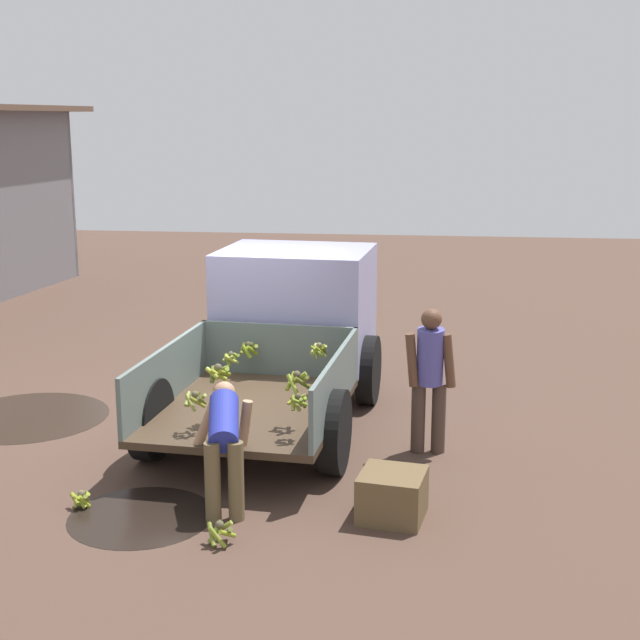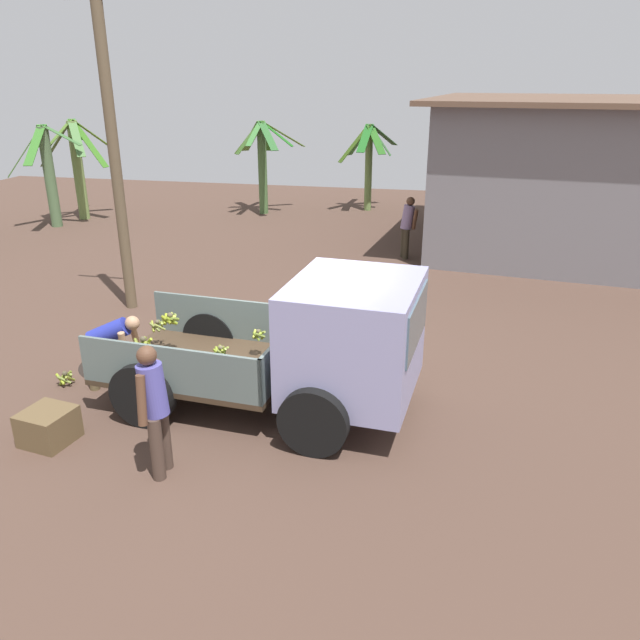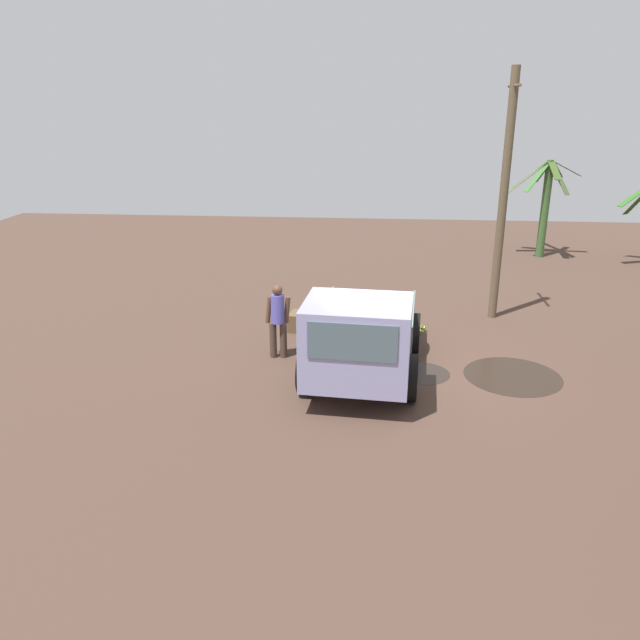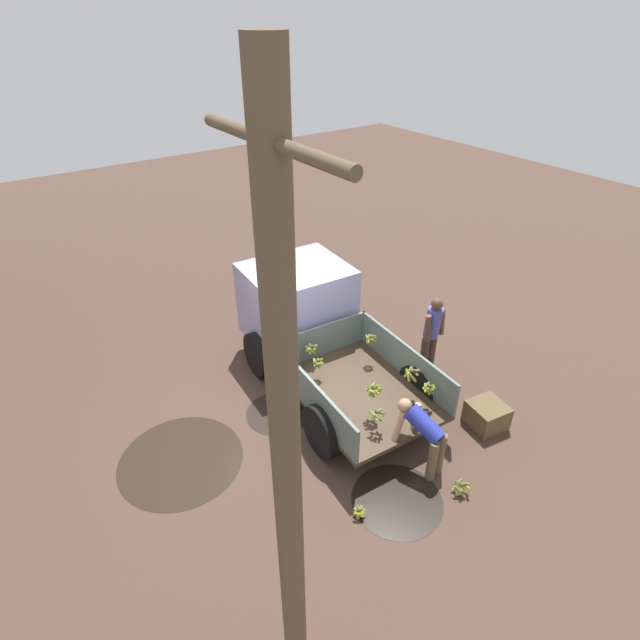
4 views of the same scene
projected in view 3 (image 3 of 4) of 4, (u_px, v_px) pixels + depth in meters
The scene contains 12 objects.
ground at pixel (393, 378), 12.77m from camera, with size 36.00×36.00×0.00m, color #4A352B.
mud_patch_0 at pixel (422, 373), 12.96m from camera, with size 1.15×1.15×0.01m, color black.
mud_patch_1 at pixel (396, 329), 15.46m from camera, with size 1.36×1.36×0.01m, color black.
mud_patch_2 at pixel (513, 376), 12.84m from camera, with size 1.99×1.99×0.01m, color black.
cargo_truck at pixel (359, 341), 11.80m from camera, with size 4.51×2.51×1.96m.
utility_pole at pixel (503, 197), 15.29m from camera, with size 1.27×0.21×6.13m.
banana_palm_2 at pixel (545, 204), 21.95m from camera, with size 2.71×2.43×3.41m.
person_foreground_visitor at pixel (278, 318), 13.51m from camera, with size 0.35×0.57×1.64m.
person_worker_loading at pixel (367, 305), 15.02m from camera, with size 0.85×0.66×1.14m.
banana_bunch_on_ground_0 at pixel (362, 317), 15.91m from camera, with size 0.27×0.27×0.22m.
banana_bunch_on_ground_1 at pixel (422, 328), 15.26m from camera, with size 0.21×0.21×0.18m.
wooden_crate_0 at pixel (302, 322), 15.32m from camera, with size 0.59×0.59×0.44m, color brown.
Camera 3 is at (11.72, -0.49, 5.40)m, focal length 35.00 mm.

